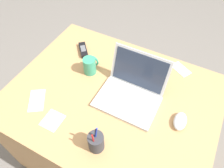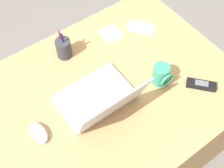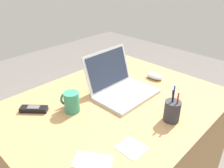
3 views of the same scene
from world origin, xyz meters
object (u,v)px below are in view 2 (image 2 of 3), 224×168
at_px(laptop, 100,99).
at_px(pen_holder, 64,48).
at_px(cordless_phone, 201,85).
at_px(computer_mouse, 38,133).
at_px(coffee_mug_white, 161,75).

bearing_deg(laptop, pen_holder, -93.44).
bearing_deg(cordless_phone, computer_mouse, -17.40).
relative_size(computer_mouse, pen_holder, 0.61).
bearing_deg(pen_holder, coffee_mug_white, 124.59).
height_order(coffee_mug_white, pen_holder, pen_holder).
bearing_deg(laptop, coffee_mug_white, 168.53).
bearing_deg(pen_holder, laptop, 86.56).
height_order(computer_mouse, pen_holder, pen_holder).
xyz_separation_m(laptop, coffee_mug_white, (-0.30, 0.06, 0.01)).
bearing_deg(computer_mouse, cordless_phone, 159.84).
xyz_separation_m(laptop, cordless_phone, (-0.43, 0.19, -0.03)).
height_order(computer_mouse, cordless_phone, computer_mouse).
relative_size(laptop, coffee_mug_white, 3.16).
bearing_deg(computer_mouse, laptop, 170.52).
bearing_deg(coffee_mug_white, pen_holder, -55.41).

